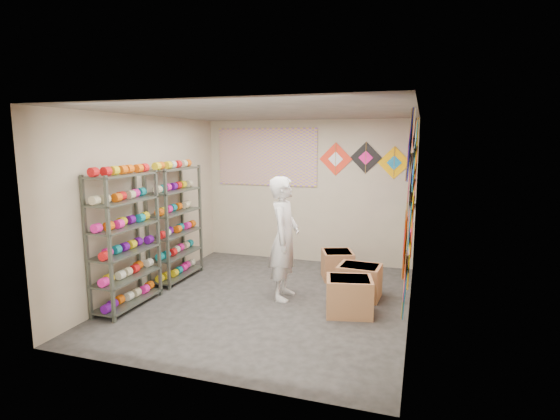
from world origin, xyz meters
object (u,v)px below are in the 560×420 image
(shelf_rack_back, at_px, (175,224))
(carton_c, at_px, (337,265))
(shopkeeper, at_px, (284,238))
(carton_b, at_px, (359,281))
(carton_a, at_px, (349,296))
(shelf_rack_front, at_px, (125,241))

(shelf_rack_back, distance_m, carton_c, 2.81)
(carton_c, bearing_deg, shopkeeper, -136.84)
(carton_b, bearing_deg, shopkeeper, -157.74)
(carton_a, relative_size, carton_c, 1.12)
(shelf_rack_back, xyz_separation_m, carton_c, (2.57, 0.86, -0.71))
(shelf_rack_back, height_order, shopkeeper, shelf_rack_back)
(shelf_rack_front, xyz_separation_m, carton_a, (3.01, 0.69, -0.70))
(shopkeeper, distance_m, carton_a, 1.25)
(shopkeeper, bearing_deg, carton_a, -110.67)
(shopkeeper, height_order, carton_c, shopkeeper)
(shopkeeper, relative_size, carton_c, 3.35)
(shelf_rack_back, distance_m, shopkeeper, 2.01)
(carton_b, bearing_deg, shelf_rack_front, -151.68)
(shopkeeper, relative_size, carton_a, 2.99)
(carton_a, xyz_separation_m, carton_c, (-0.44, 1.47, -0.02))
(shopkeeper, bearing_deg, shelf_rack_back, 79.21)
(shelf_rack_back, relative_size, carton_b, 3.14)
(shopkeeper, bearing_deg, shelf_rack_front, 114.38)
(shelf_rack_back, relative_size, shopkeeper, 1.05)
(shelf_rack_back, bearing_deg, shopkeeper, -8.01)
(shelf_rack_back, xyz_separation_m, carton_b, (3.05, 0.07, -0.70))
(shelf_rack_back, bearing_deg, carton_b, 1.27)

